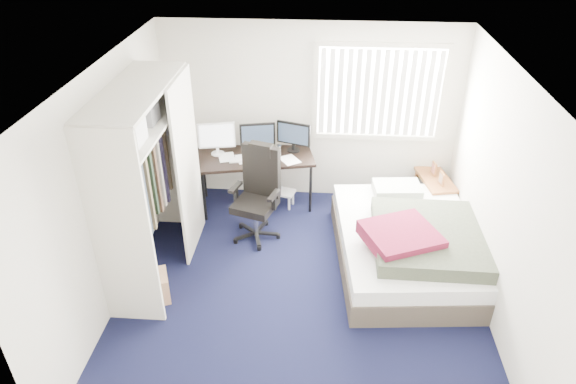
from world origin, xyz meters
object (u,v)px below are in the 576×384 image
Objects in this scene: desk at (255,153)px; nightstand at (435,182)px; bed at (410,243)px; office_chair at (258,202)px.

nightstand is at bearing 0.14° from desk.
bed is (-0.48, -1.23, -0.14)m from nightstand.
bed is at bearing -111.47° from nightstand.
desk is at bearing -179.86° from nightstand.
nightstand is 0.34× the size of bed.
office_chair is 2.47m from nightstand.
office_chair reaches higher than nightstand.
bed is at bearing -14.54° from office_chair.
desk is at bearing 148.43° from bed.
bed is at bearing -31.57° from desk.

